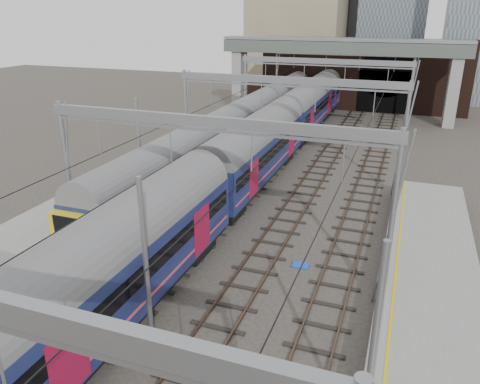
% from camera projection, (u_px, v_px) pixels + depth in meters
% --- Properties ---
extents(ground, '(160.00, 160.00, 0.00)m').
position_uv_depth(ground, '(124.00, 380.00, 16.54)').
color(ground, '#38332D').
rests_on(ground, ground).
extents(tracks, '(14.40, 80.00, 0.22)m').
position_uv_depth(tracks, '(256.00, 216.00, 29.66)').
color(tracks, '#4C3828').
rests_on(tracks, ground).
extents(overhead_line, '(16.80, 80.00, 8.00)m').
position_uv_depth(overhead_line, '(286.00, 96.00, 32.96)').
color(overhead_line, gray).
rests_on(overhead_line, ground).
extents(retaining_wall, '(28.00, 2.75, 9.00)m').
position_uv_depth(retaining_wall, '(357.00, 76.00, 59.96)').
color(retaining_wall, black).
rests_on(retaining_wall, ground).
extents(overbridge, '(28.00, 3.00, 9.25)m').
position_uv_depth(overbridge, '(341.00, 56.00, 54.15)').
color(overbridge, gray).
rests_on(overbridge, ground).
extents(train_main, '(3.08, 71.05, 5.20)m').
position_uv_depth(train_main, '(286.00, 124.00, 42.06)').
color(train_main, black).
rests_on(train_main, ground).
extents(train_second, '(2.74, 47.56, 4.74)m').
position_uv_depth(train_second, '(242.00, 124.00, 42.94)').
color(train_second, black).
rests_on(train_second, ground).
extents(equip_cover_b, '(0.93, 0.82, 0.09)m').
position_uv_depth(equip_cover_b, '(148.00, 355.00, 17.70)').
color(equip_cover_b, blue).
rests_on(equip_cover_b, ground).
extents(equip_cover_c, '(0.85, 0.62, 0.10)m').
position_uv_depth(equip_cover_c, '(301.00, 265.00, 23.91)').
color(equip_cover_c, blue).
rests_on(equip_cover_c, ground).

